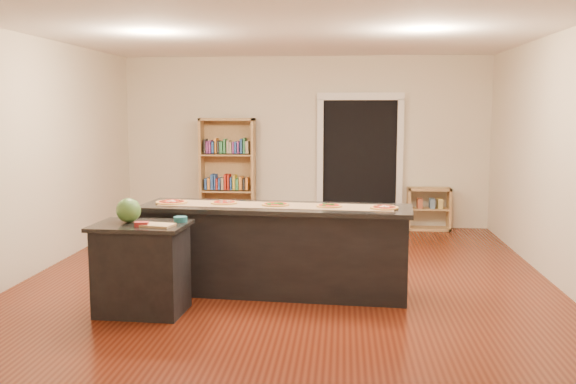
# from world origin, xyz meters

# --- Properties ---
(room) EXTENTS (6.00, 7.00, 2.80)m
(room) POSITION_xyz_m (0.00, 0.00, 1.40)
(room) COLOR beige
(room) RESTS_ON ground
(doorway) EXTENTS (1.40, 0.09, 2.21)m
(doorway) POSITION_xyz_m (0.90, 3.46, 1.20)
(doorway) COLOR black
(doorway) RESTS_ON room
(kitchen_island) EXTENTS (2.85, 0.77, 0.94)m
(kitchen_island) POSITION_xyz_m (-0.08, -0.46, 0.47)
(kitchen_island) COLOR black
(kitchen_island) RESTS_ON ground
(side_counter) EXTENTS (0.88, 0.64, 0.87)m
(side_counter) POSITION_xyz_m (-1.28, -1.25, 0.44)
(side_counter) COLOR black
(side_counter) RESTS_ON ground
(bookshelf) EXTENTS (0.90, 0.32, 1.80)m
(bookshelf) POSITION_xyz_m (-1.27, 3.29, 0.90)
(bookshelf) COLOR tan
(bookshelf) RESTS_ON ground
(low_shelf) EXTENTS (0.69, 0.29, 0.69)m
(low_shelf) POSITION_xyz_m (2.02, 3.30, 0.34)
(low_shelf) COLOR tan
(low_shelf) RESTS_ON ground
(waste_bin) EXTENTS (0.21, 0.21, 0.30)m
(waste_bin) POSITION_xyz_m (-0.26, 3.23, 0.15)
(waste_bin) COLOR teal
(waste_bin) RESTS_ON ground
(kraft_paper) EXTENTS (2.50, 0.64, 0.00)m
(kraft_paper) POSITION_xyz_m (-0.08, -0.44, 0.94)
(kraft_paper) COLOR olive
(kraft_paper) RESTS_ON kitchen_island
(watermelon) EXTENTS (0.23, 0.23, 0.23)m
(watermelon) POSITION_xyz_m (-1.41, -1.19, 0.99)
(watermelon) COLOR #144214
(watermelon) RESTS_ON side_counter
(cutting_board) EXTENTS (0.33, 0.25, 0.02)m
(cutting_board) POSITION_xyz_m (-1.09, -1.36, 0.88)
(cutting_board) COLOR tan
(cutting_board) RESTS_ON side_counter
(package_red) EXTENTS (0.13, 0.11, 0.04)m
(package_red) POSITION_xyz_m (-1.23, -1.39, 0.89)
(package_red) COLOR maroon
(package_red) RESTS_ON side_counter
(package_teal) EXTENTS (0.13, 0.13, 0.05)m
(package_teal) POSITION_xyz_m (-0.93, -1.11, 0.89)
(package_teal) COLOR #195966
(package_teal) RESTS_ON side_counter
(pizza_a) EXTENTS (0.32, 0.32, 0.02)m
(pizza_a) POSITION_xyz_m (-1.21, -0.38, 0.95)
(pizza_a) COLOR #DDAA55
(pizza_a) RESTS_ON kitchen_island
(pizza_b) EXTENTS (0.30, 0.30, 0.02)m
(pizza_b) POSITION_xyz_m (-0.64, -0.37, 0.95)
(pizza_b) COLOR #DDAA55
(pizza_b) RESTS_ON kitchen_island
(pizza_c) EXTENTS (0.28, 0.28, 0.02)m
(pizza_c) POSITION_xyz_m (-0.08, -0.45, 0.95)
(pizza_c) COLOR #DDAA55
(pizza_c) RESTS_ON kitchen_island
(pizza_d) EXTENTS (0.27, 0.27, 0.02)m
(pizza_d) POSITION_xyz_m (0.49, -0.50, 0.95)
(pizza_d) COLOR #DDAA55
(pizza_d) RESTS_ON kitchen_island
(pizza_e) EXTENTS (0.30, 0.30, 0.02)m
(pizza_e) POSITION_xyz_m (1.05, -0.57, 0.95)
(pizza_e) COLOR #DDAA55
(pizza_e) RESTS_ON kitchen_island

